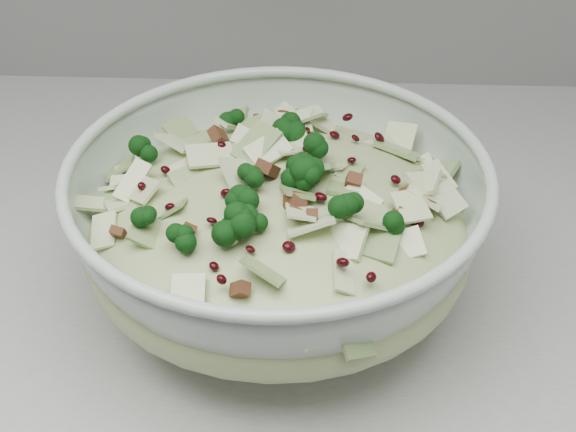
# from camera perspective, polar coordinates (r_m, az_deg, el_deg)

# --- Properties ---
(mixing_bowl) EXTENTS (0.41, 0.41, 0.13)m
(mixing_bowl) POSITION_cam_1_polar(r_m,az_deg,el_deg) (0.61, -0.71, -0.99)
(mixing_bowl) COLOR silver
(mixing_bowl) RESTS_ON counter
(salad) EXTENTS (0.40, 0.40, 0.13)m
(salad) POSITION_cam_1_polar(r_m,az_deg,el_deg) (0.59, -0.72, 0.55)
(salad) COLOR #A7B77D
(salad) RESTS_ON mixing_bowl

